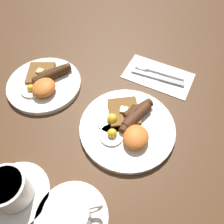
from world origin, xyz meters
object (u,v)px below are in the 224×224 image
at_px(teacup_near, 70,216).
at_px(knife, 161,78).
at_px(spoon, 147,68).
at_px(teacup_far, 10,190).
at_px(breakfast_plate_far, 45,83).
at_px(breakfast_plate_near, 128,126).

relative_size(teacup_near, knife, 0.92).
relative_size(teacup_near, spoon, 0.96).
height_order(teacup_near, teacup_far, teacup_far).
relative_size(breakfast_plate_far, spoon, 1.38).
xyz_separation_m(breakfast_plate_far, knife, (0.16, -0.34, -0.01)).
relative_size(teacup_far, spoon, 0.92).
height_order(teacup_far, knife, teacup_far).
distance_m(breakfast_plate_near, knife, 0.22).
bearing_deg(breakfast_plate_far, breakfast_plate_near, -100.79).
height_order(breakfast_plate_far, spoon, breakfast_plate_far).
xyz_separation_m(breakfast_plate_far, spoon, (0.18, -0.28, -0.01)).
distance_m(teacup_near, knife, 0.48).
distance_m(breakfast_plate_far, knife, 0.37).
xyz_separation_m(teacup_near, teacup_far, (-0.00, 0.15, 0.00)).
relative_size(breakfast_plate_far, teacup_near, 1.43).
relative_size(breakfast_plate_near, knife, 1.48).
height_order(breakfast_plate_near, teacup_near, teacup_near).
relative_size(breakfast_plate_near, breakfast_plate_far, 1.13).
bearing_deg(knife, teacup_far, 65.22).
bearing_deg(knife, spoon, -25.36).
xyz_separation_m(breakfast_plate_near, knife, (0.21, -0.04, -0.01)).
distance_m(breakfast_plate_near, teacup_far, 0.32).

